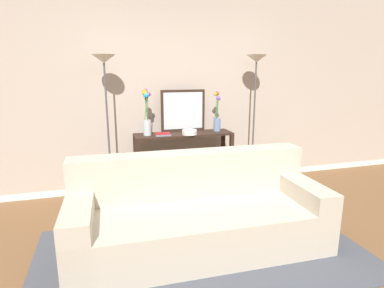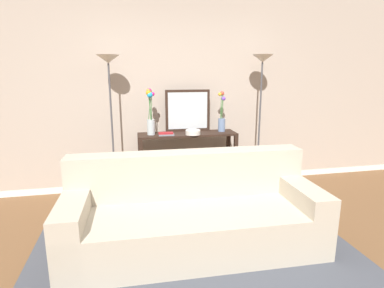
{
  "view_description": "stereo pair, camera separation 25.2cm",
  "coord_description": "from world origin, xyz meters",
  "views": [
    {
      "loc": [
        -0.94,
        -2.15,
        1.67
      ],
      "look_at": [
        0.02,
        1.17,
        0.87
      ],
      "focal_mm": 29.37,
      "sensor_mm": 36.0,
      "label": 1
    },
    {
      "loc": [
        -0.69,
        -2.21,
        1.67
      ],
      "look_at": [
        0.02,
        1.17,
        0.87
      ],
      "focal_mm": 29.37,
      "sensor_mm": 36.0,
      "label": 2
    }
  ],
  "objects": [
    {
      "name": "couch",
      "position": [
        -0.11,
        0.52,
        0.31
      ],
      "size": [
        2.4,
        0.99,
        0.88
      ],
      "color": "#BCB29E",
      "rests_on": "ground"
    },
    {
      "name": "floor_lamp_left",
      "position": [
        -0.87,
        1.86,
        1.47
      ],
      "size": [
        0.28,
        0.28,
        1.87
      ],
      "color": "#4C4C51",
      "rests_on": "ground"
    },
    {
      "name": "floor_lamp_right",
      "position": [
        1.14,
        1.86,
        1.49
      ],
      "size": [
        0.28,
        0.28,
        1.89
      ],
      "color": "#4C4C51",
      "rests_on": "ground"
    },
    {
      "name": "ground_plane",
      "position": [
        0.0,
        0.0,
        -0.01
      ],
      "size": [
        16.0,
        16.0,
        0.02
      ],
      "primitive_type": "cube",
      "color": "brown"
    },
    {
      "name": "wall_mirror",
      "position": [
        0.15,
        2.05,
        1.14
      ],
      "size": [
        0.62,
        0.02,
        0.57
      ],
      "color": "black",
      "rests_on": "console_table"
    },
    {
      "name": "fruit_bowl",
      "position": [
        0.17,
        1.78,
        0.88
      ],
      "size": [
        0.2,
        0.2,
        0.06
      ],
      "color": "silver",
      "rests_on": "console_table"
    },
    {
      "name": "back_wall",
      "position": [
        0.0,
        2.28,
        1.55
      ],
      "size": [
        12.0,
        0.15,
        3.1
      ],
      "color": "white",
      "rests_on": "ground"
    },
    {
      "name": "book_stack",
      "position": [
        -0.19,
        1.81,
        0.87
      ],
      "size": [
        0.21,
        0.13,
        0.04
      ],
      "color": "slate",
      "rests_on": "console_table"
    },
    {
      "name": "vase_tall_flowers",
      "position": [
        -0.38,
        1.89,
        1.12
      ],
      "size": [
        0.12,
        0.14,
        0.6
      ],
      "color": "silver",
      "rests_on": "console_table"
    },
    {
      "name": "console_table",
      "position": [
        0.11,
        1.9,
        0.59
      ],
      "size": [
        1.33,
        0.37,
        0.85
      ],
      "color": "black",
      "rests_on": "ground"
    },
    {
      "name": "vase_short_flowers",
      "position": [
        0.61,
        1.93,
        1.04
      ],
      "size": [
        0.11,
        0.11,
        0.55
      ],
      "color": "#6B84AD",
      "rests_on": "console_table"
    },
    {
      "name": "area_rug",
      "position": [
        -0.11,
        0.35,
        0.01
      ],
      "size": [
        3.03,
        1.68,
        0.01
      ],
      "color": "#474C56",
      "rests_on": "ground"
    },
    {
      "name": "book_row_under_console",
      "position": [
        -0.2,
        1.9,
        0.06
      ],
      "size": [
        0.47,
        0.17,
        0.13
      ],
      "color": "#1E7075",
      "rests_on": "ground"
    }
  ]
}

